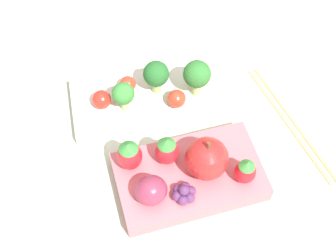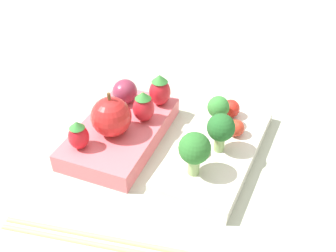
% 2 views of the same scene
% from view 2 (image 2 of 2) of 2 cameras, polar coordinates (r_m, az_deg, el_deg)
% --- Properties ---
extents(ground_plane, '(4.00, 4.00, 0.00)m').
position_cam_2_polar(ground_plane, '(0.53, 0.08, -3.34)').
color(ground_plane, '#ADB7A3').
extents(bento_box_savoury, '(0.23, 0.14, 0.02)m').
position_cam_2_polar(bento_box_savoury, '(0.52, 7.44, -3.44)').
color(bento_box_savoury, silver).
rests_on(bento_box_savoury, ground_plane).
extents(bento_box_fruit, '(0.19, 0.13, 0.03)m').
position_cam_2_polar(bento_box_fruit, '(0.54, -7.10, -0.88)').
color(bento_box_fruit, '#DB6670').
rests_on(bento_box_fruit, ground_plane).
extents(broccoli_floret_0, '(0.03, 0.03, 0.05)m').
position_cam_2_polar(broccoli_floret_0, '(0.52, 7.67, 2.72)').
color(broccoli_floret_0, '#93B770').
rests_on(broccoli_floret_0, bento_box_savoury).
extents(broccoli_floret_1, '(0.04, 0.04, 0.06)m').
position_cam_2_polar(broccoli_floret_1, '(0.48, 8.06, -0.42)').
color(broccoli_floret_1, '#93B770').
rests_on(broccoli_floret_1, bento_box_savoury).
extents(broccoli_floret_2, '(0.04, 0.04, 0.06)m').
position_cam_2_polar(broccoli_floret_2, '(0.44, 4.07, -3.61)').
color(broccoli_floret_2, '#93B770').
rests_on(broccoli_floret_2, bento_box_savoury).
extents(cherry_tomato_0, '(0.02, 0.02, 0.02)m').
position_cam_2_polar(cherry_tomato_0, '(0.52, 10.32, -0.30)').
color(cherry_tomato_0, red).
rests_on(cherry_tomato_0, bento_box_savoury).
extents(cherry_tomato_1, '(0.03, 0.03, 0.03)m').
position_cam_2_polar(cherry_tomato_1, '(0.55, 9.52, 2.64)').
color(cherry_tomato_1, red).
rests_on(cherry_tomato_1, bento_box_savoury).
extents(cherry_tomato_2, '(0.03, 0.03, 0.03)m').
position_cam_2_polar(cherry_tomato_2, '(0.48, 3.63, -3.04)').
color(cherry_tomato_2, red).
rests_on(cherry_tomato_2, bento_box_savoury).
extents(apple, '(0.05, 0.05, 0.06)m').
position_cam_2_polar(apple, '(0.50, -8.65, 1.41)').
color(apple, red).
rests_on(apple, bento_box_fruit).
extents(strawberry_0, '(0.03, 0.03, 0.05)m').
position_cam_2_polar(strawberry_0, '(0.56, -1.25, 5.47)').
color(strawberry_0, red).
rests_on(strawberry_0, bento_box_fruit).
extents(strawberry_1, '(0.03, 0.03, 0.05)m').
position_cam_2_polar(strawberry_1, '(0.52, -3.76, 2.94)').
color(strawberry_1, red).
rests_on(strawberry_1, bento_box_fruit).
extents(strawberry_2, '(0.03, 0.03, 0.04)m').
position_cam_2_polar(strawberry_2, '(0.49, -13.50, -1.38)').
color(strawberry_2, red).
rests_on(strawberry_2, bento_box_fruit).
extents(plum, '(0.04, 0.04, 0.04)m').
position_cam_2_polar(plum, '(0.57, -6.60, 5.25)').
color(plum, '#892D47').
rests_on(plum, bento_box_fruit).
extents(grape_cluster, '(0.03, 0.03, 0.02)m').
position_cam_2_polar(grape_cluster, '(0.55, -9.20, 2.53)').
color(grape_cluster, '#562D5B').
rests_on(grape_cluster, bento_box_fruit).
extents(chopsticks_pair, '(0.03, 0.21, 0.01)m').
position_cam_2_polar(chopsticks_pair, '(0.43, -11.47, -16.43)').
color(chopsticks_pair, tan).
rests_on(chopsticks_pair, ground_plane).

